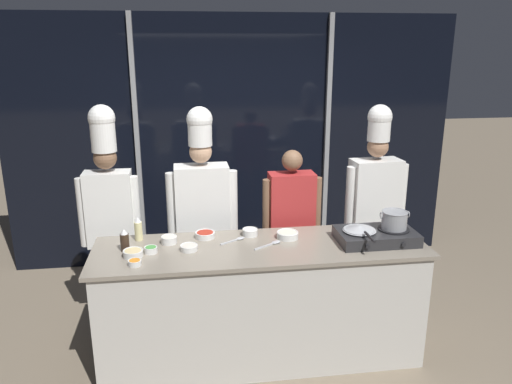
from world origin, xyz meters
The scene contains 22 objects.
ground_plane centered at (0.00, 0.00, 0.00)m, with size 24.00×24.00×0.00m, color #7F705B.
window_wall_back centered at (0.00, 1.92, 1.35)m, with size 4.84×0.09×2.70m.
demo_counter centered at (0.00, 0.00, 0.47)m, with size 2.49×0.73×0.93m.
portable_stove centered at (0.89, -0.03, 0.98)m, with size 0.59×0.38×0.10m.
frying_pan centered at (0.75, -0.04, 1.05)m, with size 0.25×0.44×0.04m.
stock_pot centered at (1.02, -0.03, 1.11)m, with size 0.22×0.20×0.14m.
squeeze_bottle_oil centered at (-0.91, 0.26, 1.02)m, with size 0.06×0.06×0.19m.
squeeze_bottle_soy centered at (-1.00, 0.06, 1.01)m, with size 0.06×0.06×0.17m.
prep_bowl_onion centered at (-0.53, 0.00, 0.96)m, with size 0.13×0.13×0.04m.
prep_bowl_carrots centered at (-0.90, -0.21, 0.96)m, with size 0.09×0.09×0.04m.
prep_bowl_garlic centered at (-0.68, 0.16, 0.97)m, with size 0.12×0.12×0.06m.
prep_bowl_bean_sprouts centered at (0.23, 0.13, 0.96)m, with size 0.17×0.17×0.05m.
prep_bowl_chili_flakes centered at (-0.40, 0.23, 0.96)m, with size 0.16×0.16×0.05m.
prep_bowl_ginger centered at (-0.93, -0.06, 0.96)m, with size 0.14×0.14×0.05m.
prep_bowl_scallions centered at (-0.81, -0.01, 0.96)m, with size 0.10×0.10×0.05m.
prep_bowl_rice centered at (-0.05, 0.23, 0.97)m, with size 0.12×0.12×0.06m.
serving_spoon_slotted centered at (-0.16, 0.14, 0.94)m, with size 0.21×0.14×0.02m.
serving_spoon_solid centered at (0.09, 0.02, 0.94)m, with size 0.23×0.16×0.02m.
chef_head centered at (-1.17, 0.59, 1.14)m, with size 0.50×0.21×1.94m.
chef_sous centered at (-0.41, 0.64, 1.09)m, with size 0.60×0.24×1.91m.
person_guest centered at (0.35, 0.57, 0.93)m, with size 0.51×0.21×1.54m.
chef_line centered at (1.14, 0.66, 1.09)m, with size 0.58×0.26×1.89m.
Camera 1 is at (-0.53, -3.42, 2.39)m, focal length 35.00 mm.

